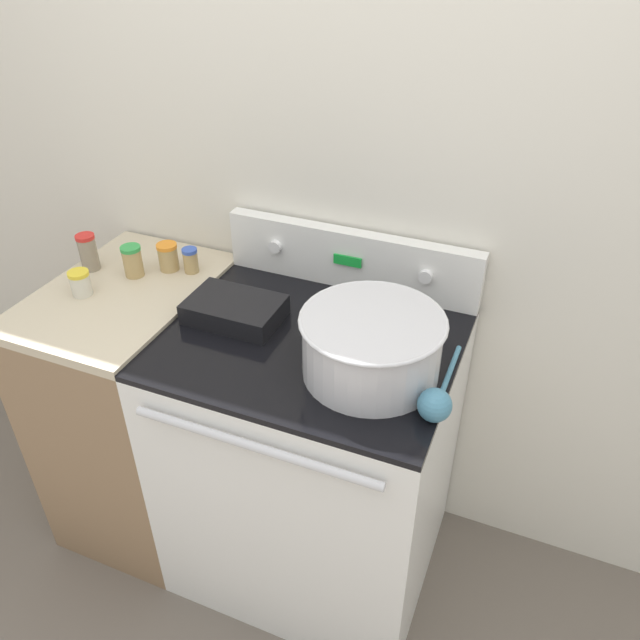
% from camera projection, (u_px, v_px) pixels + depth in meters
% --- Properties ---
extents(ground_plane, '(12.00, 12.00, 0.00)m').
position_uv_depth(ground_plane, '(272.00, 634.00, 2.02)').
color(ground_plane, '#6B6056').
extents(kitchen_wall, '(8.00, 0.05, 2.50)m').
position_uv_depth(kitchen_wall, '(360.00, 192.00, 1.87)').
color(kitchen_wall, silver).
rests_on(kitchen_wall, ground_plane).
extents(stove_range, '(0.82, 0.72, 0.96)m').
position_uv_depth(stove_range, '(312.00, 458.00, 2.02)').
color(stove_range, white).
rests_on(stove_range, ground_plane).
extents(control_panel, '(0.82, 0.07, 0.19)m').
position_uv_depth(control_panel, '(351.00, 259.00, 1.93)').
color(control_panel, white).
rests_on(control_panel, stove_range).
extents(side_counter, '(0.48, 0.69, 0.97)m').
position_uv_depth(side_counter, '(145.00, 405.00, 2.22)').
color(side_counter, '#896B4C').
rests_on(side_counter, ground_plane).
extents(mixing_bowl, '(0.37, 0.37, 0.17)m').
position_uv_depth(mixing_bowl, '(372.00, 343.00, 1.57)').
color(mixing_bowl, silver).
rests_on(mixing_bowl, stove_range).
extents(casserole_dish, '(0.27, 0.18, 0.06)m').
position_uv_depth(casserole_dish, '(235.00, 308.00, 1.81)').
color(casserole_dish, black).
rests_on(casserole_dish, stove_range).
extents(ladle, '(0.08, 0.33, 0.08)m').
position_uv_depth(ladle, '(436.00, 403.00, 1.47)').
color(ladle, teal).
rests_on(ladle, stove_range).
extents(spice_jar_blue_cap, '(0.05, 0.05, 0.08)m').
position_uv_depth(spice_jar_blue_cap, '(191.00, 260.00, 2.01)').
color(spice_jar_blue_cap, tan).
rests_on(spice_jar_blue_cap, side_counter).
extents(spice_jar_orange_cap, '(0.07, 0.07, 0.09)m').
position_uv_depth(spice_jar_orange_cap, '(168.00, 257.00, 2.02)').
color(spice_jar_orange_cap, tan).
rests_on(spice_jar_orange_cap, side_counter).
extents(spice_jar_green_cap, '(0.06, 0.06, 0.10)m').
position_uv_depth(spice_jar_green_cap, '(133.00, 261.00, 1.99)').
color(spice_jar_green_cap, tan).
rests_on(spice_jar_green_cap, side_counter).
extents(spice_jar_yellow_cap, '(0.06, 0.06, 0.08)m').
position_uv_depth(spice_jar_yellow_cap, '(80.00, 283.00, 1.90)').
color(spice_jar_yellow_cap, beige).
rests_on(spice_jar_yellow_cap, side_counter).
extents(spice_jar_red_cap, '(0.06, 0.06, 0.12)m').
position_uv_depth(spice_jar_red_cap, '(88.00, 252.00, 2.02)').
color(spice_jar_red_cap, gray).
rests_on(spice_jar_red_cap, side_counter).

